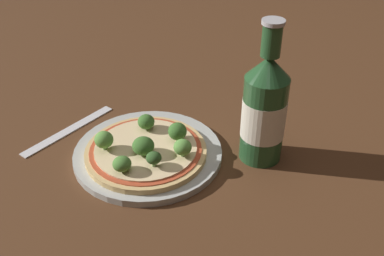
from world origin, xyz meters
TOP-DOWN VIEW (x-y plane):
  - ground_plane at (0.00, 0.00)m, footprint 3.00×3.00m
  - plate at (0.02, 0.00)m, footprint 0.25×0.25m
  - pizza at (0.02, -0.01)m, footprint 0.20×0.20m
  - broccoli_floret_0 at (0.09, 0.01)m, footprint 0.03×0.03m
  - broccoli_floret_1 at (-0.01, 0.03)m, footprint 0.03×0.03m
  - broccoli_floret_2 at (0.03, -0.02)m, footprint 0.04×0.04m
  - broccoli_floret_3 at (-0.03, -0.05)m, footprint 0.03×0.03m
  - broccoli_floret_4 at (0.07, -0.04)m, footprint 0.02×0.02m
  - broccoli_floret_5 at (0.05, 0.04)m, footprint 0.03×0.03m
  - broccoli_floret_6 at (0.03, -0.08)m, footprint 0.03×0.03m
  - beer_bottle at (0.17, 0.11)m, footprint 0.07×0.07m
  - fork at (-0.15, -0.03)m, footprint 0.03×0.20m

SIDE VIEW (x-z plane):
  - ground_plane at x=0.00m, z-range 0.00..0.00m
  - fork at x=-0.15m, z-range 0.00..0.00m
  - plate at x=0.02m, z-range 0.00..0.01m
  - pizza at x=0.02m, z-range 0.01..0.03m
  - broccoli_floret_6 at x=0.03m, z-range 0.03..0.05m
  - broccoli_floret_1 at x=-0.01m, z-range 0.03..0.05m
  - broccoli_floret_2 at x=0.03m, z-range 0.03..0.05m
  - broccoli_floret_4 at x=0.07m, z-range 0.03..0.05m
  - broccoli_floret_0 at x=0.09m, z-range 0.03..0.06m
  - broccoli_floret_5 at x=0.05m, z-range 0.03..0.06m
  - broccoli_floret_3 at x=-0.03m, z-range 0.03..0.06m
  - beer_bottle at x=0.17m, z-range -0.03..0.21m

